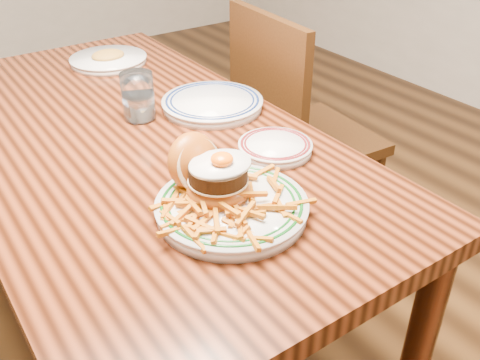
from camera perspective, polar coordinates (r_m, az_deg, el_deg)
floor at (r=1.91m, az=-9.26°, el=-15.50°), size 6.00×6.00×0.00m
table at (r=1.49m, az=-11.42°, el=1.98°), size 0.85×1.60×0.75m
chair_right at (r=1.97m, az=5.79°, el=5.19°), size 0.48×0.48×0.95m
main_plate at (r=1.09m, az=-1.60°, el=-1.53°), size 0.31×0.33×0.15m
side_plate at (r=1.32m, az=3.78°, el=3.58°), size 0.18×0.18×0.03m
rear_plate at (r=1.55m, az=-2.96°, el=8.21°), size 0.29×0.29×0.03m
water_glass at (r=1.50m, az=-10.79°, el=8.47°), size 0.09×0.09×0.13m
far_plate at (r=1.96m, az=-13.85°, el=12.39°), size 0.26×0.26×0.05m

